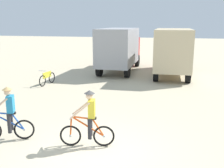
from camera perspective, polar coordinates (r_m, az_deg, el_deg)
The scene contains 6 objects.
ground_plane at distance 8.22m, azimuth -3.42°, elevation -14.52°, with size 120.00×120.00×0.00m, color beige.
box_truck_grey_hauler at distance 20.83m, azimuth 1.67°, elevation 7.84°, with size 2.42×6.76×3.35m.
box_truck_tan_camper at distance 19.67m, azimuth 12.92°, elevation 7.20°, with size 2.53×6.80×3.35m.
cyclist_orange_shirt at distance 9.32m, azimuth -21.42°, elevation -6.37°, with size 1.64×0.75×1.82m.
cyclist_cowboy_hat at distance 8.30m, azimuth -5.04°, elevation -7.87°, with size 1.71×0.56×1.82m.
bicycle_spare at distance 16.99m, azimuth -13.77°, elevation 1.20°, with size 0.50×1.73×0.97m.
Camera 1 is at (2.16, -6.95, 3.82)m, focal length 42.49 mm.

